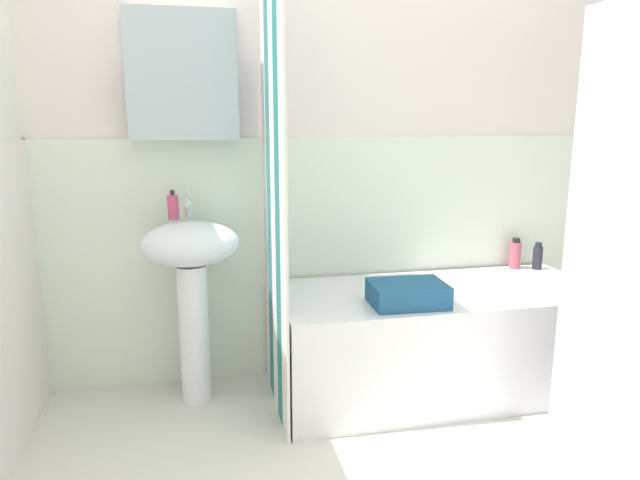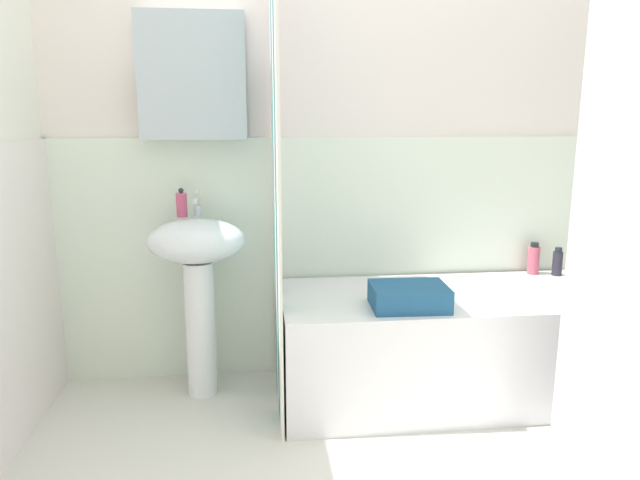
{
  "view_description": "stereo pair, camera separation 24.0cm",
  "coord_description": "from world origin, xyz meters",
  "px_view_note": "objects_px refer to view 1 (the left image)",
  "views": [
    {
      "loc": [
        -0.82,
        -1.52,
        1.29
      ],
      "look_at": [
        -0.32,
        0.78,
        0.79
      ],
      "focal_mm": 32.19,
      "sensor_mm": 36.0,
      "label": 1
    },
    {
      "loc": [
        -0.58,
        -1.56,
        1.29
      ],
      "look_at": [
        -0.32,
        0.78,
        0.79
      ],
      "focal_mm": 32.19,
      "sensor_mm": 36.0,
      "label": 2
    }
  ],
  "objects_px": {
    "sink": "(191,271)",
    "conditioner_bottle": "(515,254)",
    "bathtub": "(437,340)",
    "soap_dispenser": "(173,206)",
    "lotion_bottle": "(538,257)",
    "towel_folded": "(408,294)"
  },
  "relations": [
    {
      "from": "conditioner_bottle",
      "to": "towel_folded",
      "type": "relative_size",
      "value": 0.52
    },
    {
      "from": "soap_dispenser",
      "to": "lotion_bottle",
      "type": "bearing_deg",
      "value": 0.61
    },
    {
      "from": "sink",
      "to": "conditioner_bottle",
      "type": "xyz_separation_m",
      "value": [
        1.69,
        0.14,
        -0.04
      ]
    },
    {
      "from": "sink",
      "to": "soap_dispenser",
      "type": "bearing_deg",
      "value": 131.56
    },
    {
      "from": "bathtub",
      "to": "conditioner_bottle",
      "type": "distance_m",
      "value": 0.7
    },
    {
      "from": "soap_dispenser",
      "to": "bathtub",
      "type": "bearing_deg",
      "value": -10.25
    },
    {
      "from": "bathtub",
      "to": "conditioner_bottle",
      "type": "height_order",
      "value": "conditioner_bottle"
    },
    {
      "from": "sink",
      "to": "lotion_bottle",
      "type": "relative_size",
      "value": 5.79
    },
    {
      "from": "lotion_bottle",
      "to": "towel_folded",
      "type": "distance_m",
      "value": 0.98
    },
    {
      "from": "soap_dispenser",
      "to": "conditioner_bottle",
      "type": "bearing_deg",
      "value": 2.0
    },
    {
      "from": "sink",
      "to": "lotion_bottle",
      "type": "distance_m",
      "value": 1.8
    },
    {
      "from": "bathtub",
      "to": "conditioner_bottle",
      "type": "relative_size",
      "value": 9.18
    },
    {
      "from": "soap_dispenser",
      "to": "towel_folded",
      "type": "xyz_separation_m",
      "value": [
        0.98,
        -0.39,
        -0.35
      ]
    },
    {
      "from": "sink",
      "to": "bathtub",
      "type": "height_order",
      "value": "sink"
    },
    {
      "from": "soap_dispenser",
      "to": "conditioner_bottle",
      "type": "height_order",
      "value": "soap_dispenser"
    },
    {
      "from": "soap_dispenser",
      "to": "lotion_bottle",
      "type": "relative_size",
      "value": 0.92
    },
    {
      "from": "soap_dispenser",
      "to": "lotion_bottle",
      "type": "distance_m",
      "value": 1.9
    },
    {
      "from": "bathtub",
      "to": "soap_dispenser",
      "type": "bearing_deg",
      "value": 169.75
    },
    {
      "from": "towel_folded",
      "to": "bathtub",
      "type": "bearing_deg",
      "value": 37.67
    },
    {
      "from": "soap_dispenser",
      "to": "lotion_bottle",
      "type": "height_order",
      "value": "soap_dispenser"
    },
    {
      "from": "soap_dispenser",
      "to": "towel_folded",
      "type": "relative_size",
      "value": 0.42
    },
    {
      "from": "bathtub",
      "to": "sink",
      "type": "bearing_deg",
      "value": 172.91
    }
  ]
}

